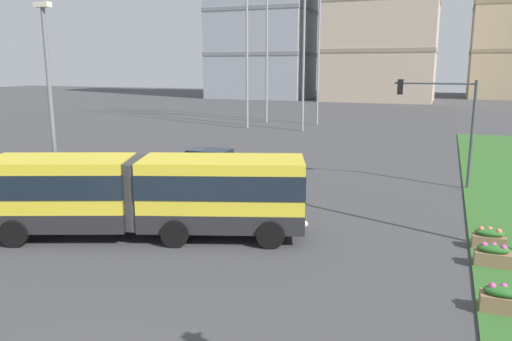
% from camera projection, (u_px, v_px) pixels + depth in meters
% --- Properties ---
extents(articulated_bus, '(11.90, 6.43, 3.00)m').
position_uv_depth(articulated_bus, '(147.00, 194.00, 18.57)').
color(articulated_bus, yellow).
rests_on(articulated_bus, ground).
extents(car_grey_wagon, '(4.45, 2.13, 1.58)m').
position_uv_depth(car_grey_wagon, '(212.00, 163.00, 29.13)').
color(car_grey_wagon, slate).
rests_on(car_grey_wagon, ground).
extents(flower_planter_2, '(1.10, 0.56, 0.74)m').
position_uv_depth(flower_planter_2, '(503.00, 299.00, 12.82)').
color(flower_planter_2, '#937051').
rests_on(flower_planter_2, grass_median).
extents(flower_planter_3, '(1.10, 0.56, 0.74)m').
position_uv_depth(flower_planter_3, '(493.00, 255.00, 15.82)').
color(flower_planter_3, '#937051').
rests_on(flower_planter_3, grass_median).
extents(flower_planter_4, '(1.10, 0.56, 0.74)m').
position_uv_depth(flower_planter_4, '(489.00, 238.00, 17.37)').
color(flower_planter_4, '#937051').
rests_on(flower_planter_4, grass_median).
extents(traffic_light_far_right, '(4.10, 0.28, 5.67)m').
position_uv_depth(traffic_light_far_right, '(445.00, 113.00, 25.85)').
color(traffic_light_far_right, '#474C51').
rests_on(traffic_light_far_right, ground).
extents(streetlight_left, '(0.70, 0.28, 8.81)m').
position_uv_depth(streetlight_left, '(51.00, 103.00, 20.24)').
color(streetlight_left, slate).
rests_on(streetlight_left, ground).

